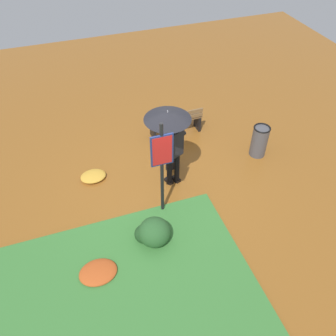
% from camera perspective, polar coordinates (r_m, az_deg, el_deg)
% --- Properties ---
extents(ground_plane, '(18.00, 18.00, 0.00)m').
position_cam_1_polar(ground_plane, '(8.19, -0.92, -3.05)').
color(ground_plane, brown).
extents(grass_verge, '(4.80, 4.00, 0.05)m').
position_cam_1_polar(grass_verge, '(6.52, -7.01, -21.75)').
color(grass_verge, '#387533').
rests_on(grass_verge, ground_plane).
extents(person_with_umbrella, '(0.96, 0.96, 2.04)m').
position_cam_1_polar(person_with_umbrella, '(7.25, 0.36, 6.15)').
color(person_with_umbrella, black).
rests_on(person_with_umbrella, ground_plane).
extents(info_sign_post, '(0.44, 0.07, 2.30)m').
position_cam_1_polar(info_sign_post, '(6.68, -0.98, 1.23)').
color(info_sign_post, black).
rests_on(info_sign_post, ground_plane).
extents(handbag, '(0.33, 0.27, 0.37)m').
position_cam_1_polar(handbag, '(8.57, 0.62, 0.66)').
color(handbag, black).
rests_on(handbag, ground_plane).
extents(park_bench, '(1.40, 0.39, 0.75)m').
position_cam_1_polar(park_bench, '(9.47, 1.32, 7.52)').
color(park_bench, black).
rests_on(park_bench, ground_plane).
extents(trash_bin, '(0.42, 0.42, 0.83)m').
position_cam_1_polar(trash_bin, '(9.07, 14.54, 4.25)').
color(trash_bin, '#4C4C51').
rests_on(trash_bin, ground_plane).
extents(shrub_cluster, '(0.70, 0.63, 0.57)m').
position_cam_1_polar(shrub_cluster, '(7.02, -2.52, -10.35)').
color(shrub_cluster, '#285628').
rests_on(shrub_cluster, ground_plane).
extents(leaf_pile_near_person, '(0.60, 0.48, 0.13)m').
position_cam_1_polar(leaf_pile_near_person, '(8.53, -11.98, -1.29)').
color(leaf_pile_near_person, gold).
rests_on(leaf_pile_near_person, ground_plane).
extents(leaf_pile_by_bench, '(0.71, 0.57, 0.16)m').
position_cam_1_polar(leaf_pile_by_bench, '(6.87, -11.20, -16.18)').
color(leaf_pile_by_bench, '#B74C1E').
rests_on(leaf_pile_by_bench, ground_plane).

